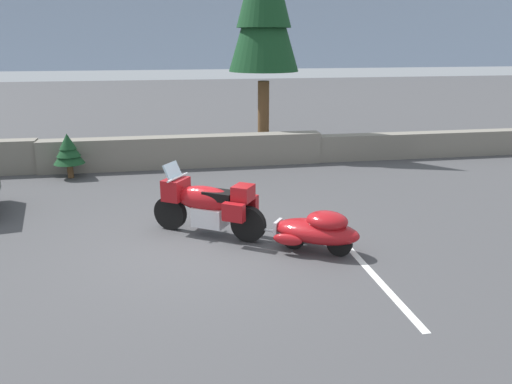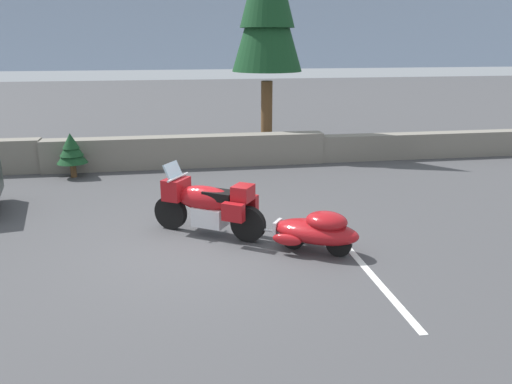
{
  "view_description": "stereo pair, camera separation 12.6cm",
  "coord_description": "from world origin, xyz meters",
  "views": [
    {
      "loc": [
        -0.57,
        -8.56,
        3.56
      ],
      "look_at": [
        1.06,
        0.45,
        0.85
      ],
      "focal_mm": 36.36,
      "sensor_mm": 36.0,
      "label": 1
    },
    {
      "loc": [
        -0.44,
        -8.58,
        3.56
      ],
      "look_at": [
        1.06,
        0.45,
        0.85
      ],
      "focal_mm": 36.36,
      "sensor_mm": 36.0,
      "label": 2
    }
  ],
  "objects": [
    {
      "name": "stone_guard_wall",
      "position": [
        -0.43,
        6.22,
        0.44
      ],
      "size": [
        24.0,
        0.59,
        0.93
      ],
      "color": "slate",
      "rests_on": "ground"
    },
    {
      "name": "touring_motorcycle",
      "position": [
        0.17,
        0.63,
        0.62
      ],
      "size": [
        2.01,
        1.49,
        1.33
      ],
      "color": "black",
      "rests_on": "ground"
    },
    {
      "name": "car_shaped_trailer",
      "position": [
        1.96,
        -0.53,
        0.41
      ],
      "size": [
        2.04,
        1.51,
        0.76
      ],
      "color": "black",
      "rests_on": "ground"
    },
    {
      "name": "ground_plane",
      "position": [
        0.0,
        0.0,
        0.0
      ],
      "size": [
        80.0,
        80.0,
        0.0
      ],
      "primitive_type": "plane",
      "color": "#424244"
    },
    {
      "name": "distant_ridgeline",
      "position": [
        0.0,
        96.23,
        8.0
      ],
      "size": [
        240.0,
        80.0,
        16.0
      ],
      "primitive_type": "cube",
      "color": "#8C9EB7",
      "rests_on": "ground"
    },
    {
      "name": "parking_stripe_marker",
      "position": [
        2.58,
        -1.5,
        0.0
      ],
      "size": [
        0.12,
        3.6,
        0.01
      ],
      "primitive_type": "cube",
      "color": "silver",
      "rests_on": "ground"
    },
    {
      "name": "pine_sapling_near",
      "position": [
        -3.06,
        5.5,
        0.74
      ],
      "size": [
        0.81,
        0.81,
        1.19
      ],
      "color": "brown",
      "rests_on": "ground"
    }
  ]
}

